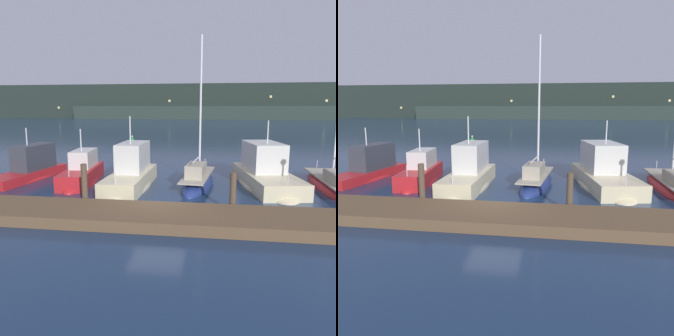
{
  "view_description": "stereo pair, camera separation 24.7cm",
  "coord_description": "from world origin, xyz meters",
  "views": [
    {
      "loc": [
        2.5,
        -14.08,
        4.58
      ],
      "look_at": [
        0.0,
        3.71,
        1.2
      ],
      "focal_mm": 35.0,
      "sensor_mm": 36.0,
      "label": 1
    },
    {
      "loc": [
        2.74,
        -14.04,
        4.58
      ],
      "look_at": [
        0.0,
        3.71,
        1.2
      ],
      "focal_mm": 35.0,
      "sensor_mm": 36.0,
      "label": 2
    }
  ],
  "objects": [
    {
      "name": "hillside_backdrop",
      "position": [
        2.6,
        118.72,
        6.06
      ],
      "size": [
        240.0,
        23.0,
        13.13
      ],
      "color": "#1E2823",
      "rests_on": "ground"
    },
    {
      "name": "motorboat_berth_3",
      "position": [
        -9.19,
        5.11,
        0.42
      ],
      "size": [
        2.86,
        6.93,
        3.74
      ],
      "color": "red",
      "rests_on": "ground"
    },
    {
      "name": "channel_buoy",
      "position": [
        -5.36,
        16.88,
        0.66
      ],
      "size": [
        1.47,
        1.47,
        1.81
      ],
      "color": "green",
      "rests_on": "ground"
    },
    {
      "name": "motorboat_berth_4",
      "position": [
        -5.41,
        4.57,
        0.36
      ],
      "size": [
        2.38,
        5.88,
        3.83
      ],
      "color": "red",
      "rests_on": "ground"
    },
    {
      "name": "dock",
      "position": [
        0.0,
        -1.69,
        0.23
      ],
      "size": [
        43.65,
        2.8,
        0.45
      ],
      "primitive_type": "cube",
      "color": "brown",
      "rests_on": "ground"
    },
    {
      "name": "sailboat_berth_6",
      "position": [
        1.62,
        4.8,
        0.16
      ],
      "size": [
        2.28,
        6.37,
        9.19
      ],
      "color": "navy",
      "rests_on": "ground"
    },
    {
      "name": "sailboat_berth_8",
      "position": [
        9.42,
        5.03,
        0.13
      ],
      "size": [
        2.28,
        8.22,
        11.45
      ],
      "color": "red",
      "rests_on": "ground"
    },
    {
      "name": "ground_plane",
      "position": [
        0.0,
        0.0,
        0.0
      ],
      "size": [
        400.0,
        400.0,
        0.0
      ],
      "primitive_type": "plane",
      "color": "#192D4C"
    },
    {
      "name": "motorboat_berth_7",
      "position": [
        5.54,
        5.24,
        0.5
      ],
      "size": [
        3.88,
        7.81,
        4.33
      ],
      "color": "beige",
      "rests_on": "ground"
    },
    {
      "name": "mooring_pile_3",
      "position": [
        3.38,
        -0.04,
        0.89
      ],
      "size": [
        0.28,
        0.28,
        1.79
      ],
      "primitive_type": "cylinder",
      "color": "#4C3D2D",
      "rests_on": "ground"
    },
    {
      "name": "mooring_pile_2",
      "position": [
        -3.38,
        -0.04,
        1.0
      ],
      "size": [
        0.28,
        0.28,
        2.0
      ],
      "primitive_type": "cylinder",
      "color": "#4C3D2D",
      "rests_on": "ground"
    },
    {
      "name": "motorboat_berth_5",
      "position": [
        -2.17,
        3.85,
        0.47
      ],
      "size": [
        2.13,
        6.82,
        4.67
      ],
      "color": "beige",
      "rests_on": "ground"
    }
  ]
}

